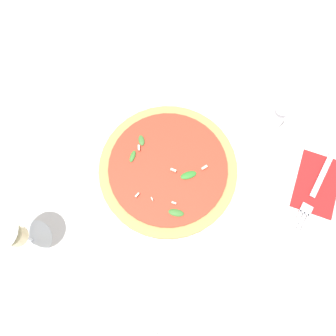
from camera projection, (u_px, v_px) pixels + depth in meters
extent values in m
plane|color=silver|center=(155.00, 165.00, 0.75)|extent=(6.00, 6.00, 0.00)
cylinder|color=white|center=(168.00, 171.00, 0.74)|extent=(0.32, 0.32, 0.01)
cylinder|color=tan|center=(168.00, 169.00, 0.72)|extent=(0.30, 0.30, 0.02)
cylinder|color=#B73823|center=(168.00, 168.00, 0.71)|extent=(0.26, 0.26, 0.01)
ellipsoid|color=#307D2B|center=(189.00, 175.00, 0.70)|extent=(0.03, 0.04, 0.01)
ellipsoid|color=#39722C|center=(176.00, 213.00, 0.68)|extent=(0.02, 0.03, 0.01)
ellipsoid|color=#39792E|center=(133.00, 156.00, 0.71)|extent=(0.03, 0.01, 0.01)
ellipsoid|color=#3D7130|center=(141.00, 140.00, 0.73)|extent=(0.03, 0.02, 0.01)
cube|color=beige|center=(204.00, 168.00, 0.70)|extent=(0.01, 0.01, 0.01)
cube|color=beige|center=(139.00, 148.00, 0.71)|extent=(0.01, 0.01, 0.01)
cube|color=beige|center=(137.00, 195.00, 0.68)|extent=(0.01, 0.01, 0.01)
cube|color=beige|center=(174.00, 203.00, 0.68)|extent=(0.00, 0.01, 0.01)
cube|color=beige|center=(152.00, 199.00, 0.68)|extent=(0.01, 0.01, 0.00)
cube|color=beige|center=(173.00, 170.00, 0.70)|extent=(0.00, 0.01, 0.01)
cylinder|color=white|center=(32.00, 240.00, 0.69)|extent=(0.08, 0.08, 0.00)
cylinder|color=white|center=(26.00, 238.00, 0.66)|extent=(0.01, 0.01, 0.06)
cone|color=white|center=(8.00, 234.00, 0.59)|extent=(0.08, 0.08, 0.09)
cylinder|color=beige|center=(14.00, 235.00, 0.61)|extent=(0.04, 0.04, 0.03)
cube|color=#B21E1E|center=(317.00, 184.00, 0.73)|extent=(0.14, 0.10, 0.01)
cube|color=silver|center=(324.00, 171.00, 0.74)|extent=(0.14, 0.04, 0.00)
cube|color=silver|center=(306.00, 209.00, 0.71)|extent=(0.03, 0.03, 0.00)
cube|color=silver|center=(297.00, 219.00, 0.70)|extent=(0.04, 0.01, 0.00)
cube|color=silver|center=(301.00, 221.00, 0.70)|extent=(0.04, 0.01, 0.00)
cube|color=silver|center=(305.00, 223.00, 0.70)|extent=(0.04, 0.01, 0.00)
cylinder|color=white|center=(169.00, 296.00, 0.66)|extent=(0.16, 0.16, 0.01)
torus|color=white|center=(169.00, 297.00, 0.65)|extent=(0.16, 0.16, 0.01)
cylinder|color=silver|center=(277.00, 118.00, 0.75)|extent=(0.03, 0.03, 0.06)
cylinder|color=#B7B7BF|center=(282.00, 111.00, 0.72)|extent=(0.03, 0.03, 0.01)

